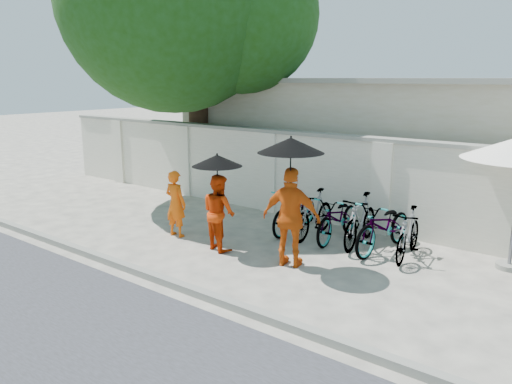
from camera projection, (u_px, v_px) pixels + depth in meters
The scene contains 16 objects.
ground at pixel (217, 252), 9.77m from camera, with size 80.00×80.00×0.00m, color #BCB5A0.
kerb at pixel (150, 275), 8.45m from camera, with size 40.00×0.16×0.12m, color gray.
compound_wall at pixel (343, 182), 11.41m from camera, with size 20.00×0.30×2.00m, color silver.
building_behind at pixel (443, 143), 13.61m from camera, with size 14.00×6.00×3.20m, color beige.
shade_tree at pixel (186, 9), 13.10m from camera, with size 6.70×6.20×8.20m.
monk_left at pixel (176, 204), 10.60m from camera, with size 0.52×0.34×1.43m, color #EE570B.
monk_center at pixel (219, 212), 9.78m from camera, with size 0.73×0.57×1.51m, color red.
parasol_center at pixel (217, 161), 9.46m from camera, with size 0.97×0.97×1.05m.
monk_right at pixel (291, 218), 8.85m from camera, with size 1.06×0.44×1.81m, color #D1510E.
parasol_right at pixel (291, 145), 8.49m from camera, with size 1.16×1.16×1.31m.
bike_0 at pixel (295, 210), 10.97m from camera, with size 0.64×1.84×0.96m, color slate.
bike_1 at pixel (314, 214), 10.59m from camera, with size 0.48×1.68×1.01m, color slate.
bike_2 at pixel (338, 218), 10.38m from camera, with size 0.64×1.82×0.96m, color slate.
bike_3 at pixel (360, 220), 10.03m from camera, with size 0.50×1.75×1.05m, color slate.
bike_4 at pixel (384, 226), 9.69m from camera, with size 0.68×1.95×1.02m, color slate.
bike_5 at pixel (408, 234), 9.31m from camera, with size 0.45×1.60×0.96m, color slate.
Camera 1 is at (6.27, -6.86, 3.33)m, focal length 35.00 mm.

